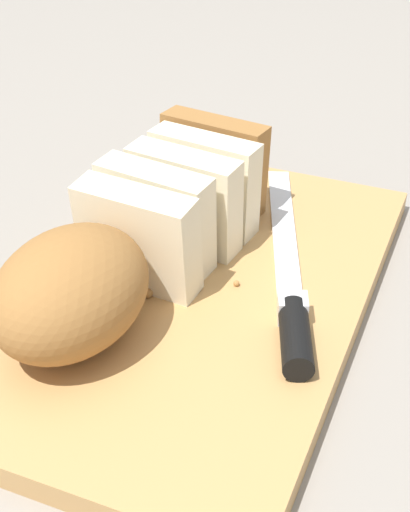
# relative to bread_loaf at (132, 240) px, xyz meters

# --- Properties ---
(ground_plane) EXTENTS (3.00, 3.00, 0.00)m
(ground_plane) POSITION_rel_bread_loaf_xyz_m (0.02, -0.05, -0.06)
(ground_plane) COLOR gray
(cutting_board) EXTENTS (0.44, 0.26, 0.02)m
(cutting_board) POSITION_rel_bread_loaf_xyz_m (0.02, -0.05, -0.05)
(cutting_board) COLOR tan
(cutting_board) RESTS_ON ground_plane
(bread_loaf) EXTENTS (0.31, 0.14, 0.09)m
(bread_loaf) POSITION_rel_bread_loaf_xyz_m (0.00, 0.00, 0.00)
(bread_loaf) COLOR #996633
(bread_loaf) RESTS_ON cutting_board
(bread_knife) EXTENTS (0.29, 0.11, 0.02)m
(bread_knife) POSITION_rel_bread_loaf_xyz_m (0.01, -0.13, -0.03)
(bread_knife) COLOR silver
(bread_knife) RESTS_ON cutting_board
(crumb_near_knife) EXTENTS (0.00, 0.00, 0.00)m
(crumb_near_knife) POSITION_rel_bread_loaf_xyz_m (0.03, -0.08, -0.04)
(crumb_near_knife) COLOR #A8753D
(crumb_near_knife) RESTS_ON cutting_board
(crumb_near_loaf) EXTENTS (0.01, 0.01, 0.01)m
(crumb_near_loaf) POSITION_rel_bread_loaf_xyz_m (-0.01, -0.02, -0.04)
(crumb_near_loaf) COLOR #A8753D
(crumb_near_loaf) RESTS_ON cutting_board
(crumb_stray_left) EXTENTS (0.01, 0.01, 0.01)m
(crumb_stray_left) POSITION_rel_bread_loaf_xyz_m (0.01, -0.02, -0.04)
(crumb_stray_left) COLOR #A8753D
(crumb_stray_left) RESTS_ON cutting_board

